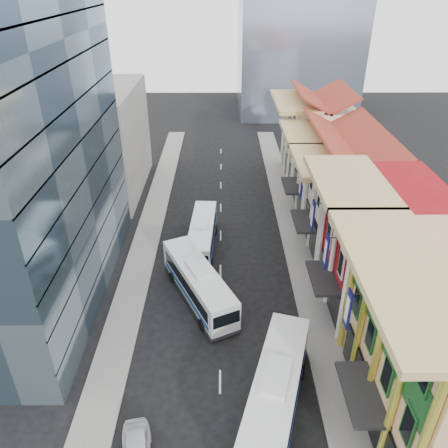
{
  "coord_description": "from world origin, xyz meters",
  "views": [
    {
      "loc": [
        0.19,
        -14.42,
        26.44
      ],
      "look_at": [
        0.36,
        21.43,
        5.9
      ],
      "focal_mm": 35.0,
      "sensor_mm": 36.0,
      "label": 1
    }
  ],
  "objects_px": {
    "office_tower": "(6,140)",
    "bus_right": "(275,394)",
    "shophouse_tan": "(445,354)",
    "bus_left_far": "(202,235)",
    "bus_left_near": "(198,283)"
  },
  "relations": [
    {
      "from": "office_tower",
      "to": "bus_right",
      "type": "xyz_separation_m",
      "value": [
        20.72,
        -13.77,
        -13.0
      ]
    },
    {
      "from": "shophouse_tan",
      "to": "bus_right",
      "type": "distance_m",
      "value": 11.03
    },
    {
      "from": "shophouse_tan",
      "to": "office_tower",
      "type": "relative_size",
      "value": 0.47
    },
    {
      "from": "bus_left_far",
      "to": "office_tower",
      "type": "bearing_deg",
      "value": -150.91
    },
    {
      "from": "office_tower",
      "to": "bus_left_far",
      "type": "relative_size",
      "value": 2.76
    },
    {
      "from": "bus_left_far",
      "to": "shophouse_tan",
      "type": "bearing_deg",
      "value": -50.27
    },
    {
      "from": "bus_left_far",
      "to": "bus_right",
      "type": "relative_size",
      "value": 0.87
    },
    {
      "from": "shophouse_tan",
      "to": "bus_left_near",
      "type": "bearing_deg",
      "value": 141.81
    },
    {
      "from": "bus_left_near",
      "to": "bus_right",
      "type": "distance_m",
      "value": 13.62
    },
    {
      "from": "shophouse_tan",
      "to": "bus_left_far",
      "type": "relative_size",
      "value": 1.29
    },
    {
      "from": "shophouse_tan",
      "to": "bus_right",
      "type": "relative_size",
      "value": 1.12
    },
    {
      "from": "bus_left_far",
      "to": "bus_right",
      "type": "distance_m",
      "value": 21.91
    },
    {
      "from": "office_tower",
      "to": "bus_left_far",
      "type": "bearing_deg",
      "value": 26.18
    },
    {
      "from": "bus_left_near",
      "to": "bus_left_far",
      "type": "xyz_separation_m",
      "value": [
        0.0,
        8.79,
        -0.16
      ]
    },
    {
      "from": "shophouse_tan",
      "to": "bus_right",
      "type": "height_order",
      "value": "shophouse_tan"
    }
  ]
}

